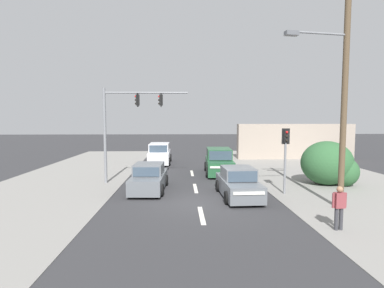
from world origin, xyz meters
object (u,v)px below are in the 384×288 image
suv_oncoming_near (160,154)px  sedan_receding_far (238,184)px  pedestal_signal_right_kerb (285,150)px  pedestrian_at_kerb (339,206)px  utility_pole_foreground_right (343,81)px  sedan_kerbside_parked (149,178)px  suv_crossing_left (219,162)px  traffic_signal_mast (125,118)px

suv_oncoming_near → sedan_receding_far: (4.90, -12.21, -0.18)m
pedestal_signal_right_kerb → pedestrian_at_kerb: 5.56m
utility_pole_foreground_right → pedestrian_at_kerb: utility_pole_foreground_right is taller
suv_oncoming_near → pedestrian_at_kerb: size_ratio=2.79×
pedestal_signal_right_kerb → sedan_kerbside_parked: pedestal_signal_right_kerb is taller
pedestal_signal_right_kerb → suv_crossing_left: 6.99m
utility_pole_foreground_right → suv_oncoming_near: 17.71m
utility_pole_foreground_right → sedan_kerbside_parked: utility_pole_foreground_right is taller
pedestrian_at_kerb → pedestal_signal_right_kerb: bearing=91.0°
traffic_signal_mast → sedan_receding_far: size_ratio=1.40×
traffic_signal_mast → suv_oncoming_near: bearing=79.8°
sedan_kerbside_parked → sedan_receding_far: bearing=-18.5°
traffic_signal_mast → sedan_receding_far: bearing=-29.9°
traffic_signal_mast → suv_oncoming_near: size_ratio=1.32×
pedestal_signal_right_kerb → sedan_receding_far: (-2.62, -0.49, -1.71)m
utility_pole_foreground_right → pedestrian_at_kerb: size_ratio=6.54×
pedestal_signal_right_kerb → suv_oncoming_near: bearing=122.7°
pedestal_signal_right_kerb → suv_oncoming_near: size_ratio=0.78×
suv_crossing_left → sedan_kerbside_parked: size_ratio=1.07×
sedan_kerbside_parked → suv_oncoming_near: (-0.12, 10.61, 0.18)m
sedan_kerbside_parked → suv_oncoming_near: 10.61m
sedan_receding_far → pedestal_signal_right_kerb: bearing=10.6°
pedestal_signal_right_kerb → sedan_receding_far: 3.17m
traffic_signal_mast → pedestal_signal_right_kerb: 9.77m
traffic_signal_mast → pedestal_signal_right_kerb: traffic_signal_mast is taller
suv_oncoming_near → suv_crossing_left: bearing=-48.9°
utility_pole_foreground_right → suv_oncoming_near: utility_pole_foreground_right is taller
suv_crossing_left → sedan_receding_far: 6.74m
utility_pole_foreground_right → pedestrian_at_kerb: (-1.37, -2.60, -4.77)m
traffic_signal_mast → pedestrian_at_kerb: bearing=-43.1°
pedestal_signal_right_kerb → sedan_receding_far: size_ratio=0.83×
utility_pole_foreground_right → traffic_signal_mast: 12.20m
traffic_signal_mast → sedan_kerbside_parked: bearing=-51.8°
utility_pole_foreground_right → sedan_receding_far: (-4.09, 2.27, -5.00)m
utility_pole_foreground_right → pedestal_signal_right_kerb: size_ratio=2.99×
suv_crossing_left → sedan_kerbside_parked: suv_crossing_left is taller
utility_pole_foreground_right → sedan_receding_far: bearing=151.0°
pedestal_signal_right_kerb → sedan_receding_far: bearing=-169.4°
suv_crossing_left → sedan_receding_far: size_ratio=1.08×
sedan_receding_far → traffic_signal_mast: bearing=150.1°
traffic_signal_mast → suv_crossing_left: traffic_signal_mast is taller
sedan_kerbside_parked → suv_oncoming_near: bearing=90.7°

